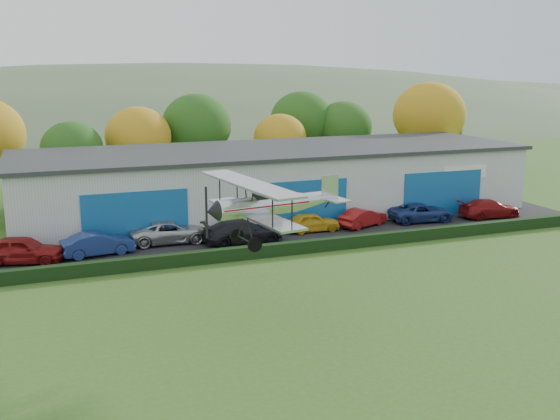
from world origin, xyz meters
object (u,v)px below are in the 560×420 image
object	(u,v)px
car_0	(22,250)
car_5	(363,218)
car_1	(98,244)
biplane	(269,203)
car_4	(312,222)
car_7	(490,208)
hangar	(274,180)
car_3	(243,231)
car_2	(170,232)
car_6	(421,212)

from	to	relation	value
car_0	car_5	bearing A→B (deg)	-70.64
car_5	car_1	bearing A→B (deg)	70.44
car_0	car_1	bearing A→B (deg)	-71.16
car_0	biplane	size ratio (longest dim) A/B	0.62
car_0	car_4	xyz separation A→B (m)	(19.40, 0.96, -0.15)
car_1	car_7	size ratio (longest dim) A/B	0.91
hangar	car_3	size ratio (longest dim) A/B	7.47
hangar	biplane	distance (m)	23.30
car_2	car_3	distance (m)	4.89
hangar	car_6	world-z (taller)	hangar
car_3	car_4	bearing A→B (deg)	-77.17
car_1	car_2	distance (m)	5.06
biplane	car_6	bearing A→B (deg)	31.03
car_2	car_6	distance (m)	19.23
hangar	car_2	world-z (taller)	hangar
car_7	car_6	bearing A→B (deg)	87.60
car_2	car_4	size ratio (longest dim) A/B	1.35
hangar	car_6	distance (m)	11.95
car_3	biplane	world-z (taller)	biplane
car_0	car_2	size ratio (longest dim) A/B	0.90
car_7	biplane	xyz separation A→B (m)	(-23.27, -13.72, 4.88)
car_1	car_0	bearing A→B (deg)	83.60
car_6	car_1	bearing A→B (deg)	97.55
car_1	biplane	bearing A→B (deg)	-162.82
car_5	car_6	bearing A→B (deg)	-113.31
car_3	car_6	world-z (taller)	car_3
hangar	car_2	bearing A→B (deg)	-146.63
car_6	car_2	bearing A→B (deg)	93.84
hangar	car_2	size ratio (longest dim) A/B	7.52
car_1	car_3	bearing A→B (deg)	-100.76
car_4	car_5	bearing A→B (deg)	-87.43
car_2	car_6	xyz separation A→B (m)	(19.22, -0.67, -0.06)
car_4	car_7	xyz separation A→B (m)	(14.82, -0.86, 0.03)
car_7	car_1	bearing A→B (deg)	95.07
car_2	car_3	world-z (taller)	car_3
car_2	car_6	size ratio (longest dim) A/B	1.08
car_2	car_6	world-z (taller)	car_2
car_3	car_6	distance (m)	14.72
car_0	car_6	world-z (taller)	car_0
car_1	car_7	bearing A→B (deg)	-98.32
car_2	hangar	bearing A→B (deg)	-54.38
car_0	car_4	bearing A→B (deg)	-70.17
car_4	car_5	size ratio (longest dim) A/B	0.98
car_4	car_5	xyz separation A→B (m)	(4.09, 0.01, -0.01)
car_4	car_5	world-z (taller)	car_4
car_0	car_3	world-z (taller)	car_0
car_2	car_0	bearing A→B (deg)	101.64
car_1	car_3	world-z (taller)	car_3
car_1	biplane	size ratio (longest dim) A/B	0.57
car_1	car_5	size ratio (longest dim) A/B	1.10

